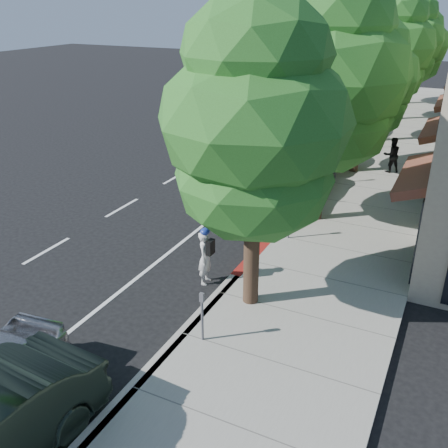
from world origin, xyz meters
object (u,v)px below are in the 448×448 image
Objects in this scene: street_tree_1 at (327,78)px; dark_sedan at (325,155)px; street_tree_4 at (405,41)px; white_pickup at (350,124)px; pedestrian at (392,155)px; bicycle at (243,220)px; dark_suv_far at (362,94)px; street_tree_5 at (415,46)px; silver_suv at (288,184)px; street_tree_3 at (389,49)px; cyclist at (205,258)px; street_tree_2 at (363,79)px; street_tree_0 at (255,126)px.

dark_sedan is (-1.40, 6.17, -4.38)m from street_tree_1.
street_tree_1 is 1.04× the size of street_tree_4.
pedestrian is at bearing -65.71° from white_pickup.
street_tree_1 is 5.38m from bicycle.
white_pickup is 6.70m from pedestrian.
dark_suv_far reaches higher than dark_sedan.
street_tree_5 is (-0.00, 24.00, -0.83)m from street_tree_1.
silver_suv is (0.40, 3.55, 0.22)m from bicycle.
cyclist is (-1.60, -17.48, -4.21)m from street_tree_3.
street_tree_4 reaches higher than street_tree_2.
street_tree_5 reaches higher than cyclist.
street_tree_4 reaches higher than dark_sedan.
street_tree_4 reaches higher than street_tree_0.
silver_suv is at bearing -95.52° from street_tree_4.
pedestrian is (1.53, -5.43, -4.05)m from street_tree_3.
street_tree_1 is 1.71× the size of dark_suv_far.
street_tree_3 is 18.05m from cyclist.
dark_sedan is at bearing -96.75° from street_tree_4.
cyclist is at bearing -94.32° from white_pickup.
street_tree_1 is at bearing -24.87° from cyclist.
street_tree_4 is 1.44× the size of white_pickup.
street_tree_4 is (0.00, 24.00, 0.17)m from street_tree_0.
street_tree_0 is 30.01m from street_tree_5.
street_tree_3 reaches higher than street_tree_2.
white_pickup reaches higher than cyclist.
cyclist is 0.33× the size of dark_suv_far.
street_tree_0 is 0.96× the size of street_tree_3.
street_tree_4 is 17.11m from silver_suv.
street_tree_3 is at bearing 81.61° from silver_suv.
street_tree_0 is 12.93m from dark_sedan.
silver_suv is 3.22× the size of pedestrian.
street_tree_0 reaches higher than pedestrian.
street_tree_4 is 1.95× the size of dark_sedan.
street_tree_0 is 1.58× the size of dark_suv_far.
street_tree_1 is at bearing -79.67° from dark_sedan.
bicycle is at bearing 116.73° from street_tree_0.
street_tree_2 is (0.00, 12.00, -0.53)m from street_tree_0.
silver_suv is at bearing 17.87° from bicycle.
dark_sedan is (-1.40, 0.17, -3.58)m from street_tree_2.
bicycle is 0.46× the size of dark_sedan.
street_tree_5 is at bearing 90.00° from street_tree_3.
street_tree_3 is at bearing -90.00° from street_tree_4.
street_tree_5 is 22.83m from silver_suv.
silver_suv is at bearing -94.05° from street_tree_5.
bicycle is 24.42m from dark_suv_far.
street_tree_0 is 1.88× the size of dark_sedan.
street_tree_0 is 4.33m from cyclist.
bicycle is (-1.99, -8.05, -3.76)m from street_tree_2.
street_tree_3 is 4.29× the size of bicycle.
street_tree_2 is at bearing -84.81° from dark_suv_far.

